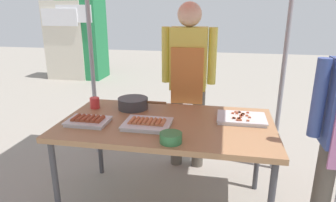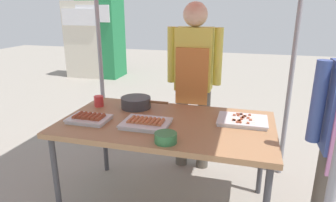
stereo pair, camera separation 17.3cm
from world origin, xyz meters
name	(u,v)px [view 2 (the right image)]	position (x,y,z in m)	size (l,w,h in m)	color
stall_table	(166,128)	(0.00, 0.00, 0.70)	(1.60, 0.90, 0.75)	#9E724C
tray_grilled_sausages	(146,123)	(-0.12, -0.12, 0.77)	(0.34, 0.27, 0.05)	silver
tray_meat_skewers	(242,121)	(0.56, 0.13, 0.77)	(0.37, 0.27, 0.04)	silver
tray_pork_links	(89,118)	(-0.57, -0.15, 0.77)	(0.30, 0.22, 0.05)	silver
cooking_wok	(136,102)	(-0.34, 0.25, 0.80)	(0.42, 0.26, 0.09)	#38383A
condiment_bowl	(166,138)	(0.09, -0.35, 0.78)	(0.15, 0.15, 0.06)	#33723F
drink_cup_near_edge	(99,101)	(-0.67, 0.20, 0.80)	(0.08, 0.08, 0.09)	red
vendor_woman	(194,75)	(0.07, 0.71, 0.97)	(0.52, 0.23, 1.63)	#595147
neighbor_stall_left	(102,37)	(-2.77, 4.33, 0.91)	(0.88, 0.72, 1.82)	#237F47
neighbor_stall_right	(87,40)	(-3.10, 4.22, 0.87)	(0.92, 0.55, 1.72)	beige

